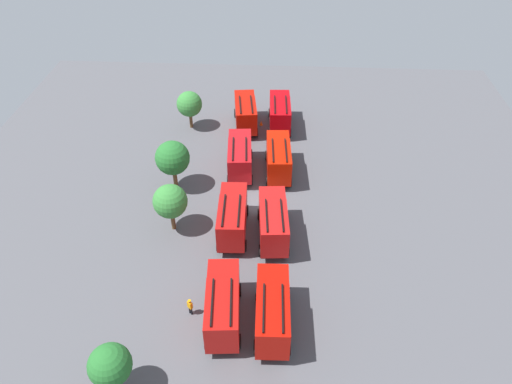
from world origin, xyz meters
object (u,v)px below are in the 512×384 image
object	(u,v)px
fire_truck_2	(278,157)
tree_0	(110,365)
fire_truck_6	(240,156)
fire_truck_1	(273,221)
tree_1	(170,201)
firefighter_1	(190,306)
tree_3	(189,104)
fire_truck_3	(280,112)
fire_truck_5	(232,216)
fire_truck_4	(223,304)
firefighter_0	(281,140)
fire_truck_0	(273,310)
traffic_cone_1	(248,144)
tree_2	(172,158)
fire_truck_7	(246,112)
traffic_cone_0	(261,123)

from	to	relation	value
fire_truck_2	tree_0	distance (m)	28.16
fire_truck_6	fire_truck_1	bearing A→B (deg)	-163.25
tree_1	fire_truck_6	bearing A→B (deg)	-30.89
fire_truck_2	firefighter_1	size ratio (longest dim) A/B	4.48
tree_3	tree_0	bearing A→B (deg)	-179.28
fire_truck_3	fire_truck_5	world-z (taller)	same
tree_1	firefighter_1	bearing A→B (deg)	-161.74
fire_truck_2	fire_truck_4	xyz separation A→B (m)	(-19.88, 3.90, 0.00)
fire_truck_2	firefighter_0	xyz separation A→B (m)	(5.22, -0.20, -1.17)
tree_0	fire_truck_0	bearing A→B (deg)	-61.42
tree_0	firefighter_0	bearing A→B (deg)	-19.32
fire_truck_5	traffic_cone_1	xyz separation A→B (m)	(14.81, -0.42, -1.80)
fire_truck_3	fire_truck_0	bearing A→B (deg)	177.80
firefighter_1	tree_1	size ratio (longest dim) A/B	0.32
firefighter_1	tree_3	world-z (taller)	tree_3
tree_2	traffic_cone_1	world-z (taller)	tree_2
fire_truck_4	firefighter_0	bearing A→B (deg)	-13.82
fire_truck_2	tree_3	xyz separation A→B (m)	(9.15, 11.18, 1.12)
tree_1	traffic_cone_1	xyz separation A→B (m)	(14.49, -6.22, -3.04)
fire_truck_1	tree_3	xyz separation A→B (m)	(19.35, 10.89, 1.12)
fire_truck_0	fire_truck_2	bearing A→B (deg)	-1.68
fire_truck_6	traffic_cone_1	size ratio (longest dim) A/B	10.51
tree_2	traffic_cone_1	bearing A→B (deg)	-41.78
fire_truck_1	fire_truck_7	bearing A→B (deg)	7.20
fire_truck_2	tree_0	bearing A→B (deg)	154.40
fire_truck_5	traffic_cone_1	world-z (taller)	fire_truck_5
fire_truck_5	tree_1	size ratio (longest dim) A/B	1.44
traffic_cone_0	traffic_cone_1	size ratio (longest dim) A/B	0.86
fire_truck_5	tree_0	bearing A→B (deg)	155.81
tree_0	tree_3	world-z (taller)	tree_3
fire_truck_3	firefighter_0	world-z (taller)	fire_truck_3
fire_truck_4	firefighter_1	distance (m)	3.07
fire_truck_6	traffic_cone_0	xyz separation A→B (m)	(10.09, -1.86, -1.85)
fire_truck_6	firefighter_1	xyz separation A→B (m)	(-19.35, 2.43, -1.24)
fire_truck_3	fire_truck_5	bearing A→B (deg)	166.06
fire_truck_2	fire_truck_1	bearing A→B (deg)	175.21
fire_truck_1	firefighter_1	xyz separation A→B (m)	(-9.10, 6.36, -1.24)
firefighter_0	traffic_cone_1	world-z (taller)	firefighter_0
fire_truck_2	fire_truck_3	bearing A→B (deg)	-3.06
fire_truck_6	tree_3	world-z (taller)	tree_3
fire_truck_4	tree_3	xyz separation A→B (m)	(29.03, 7.28, 1.12)
firefighter_0	traffic_cone_0	size ratio (longest dim) A/B	2.89
fire_truck_2	firefighter_1	distance (m)	20.45
fire_truck_1	fire_truck_2	world-z (taller)	same
fire_truck_1	traffic_cone_0	bearing A→B (deg)	1.57
tree_3	traffic_cone_1	size ratio (longest dim) A/B	6.95
fire_truck_2	fire_truck_5	size ratio (longest dim) A/B	1.01
fire_truck_3	traffic_cone_0	size ratio (longest dim) A/B	12.04
fire_truck_7	firefighter_1	xyz separation A→B (m)	(-28.85, 2.36, -1.24)
tree_2	traffic_cone_0	world-z (taller)	tree_2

